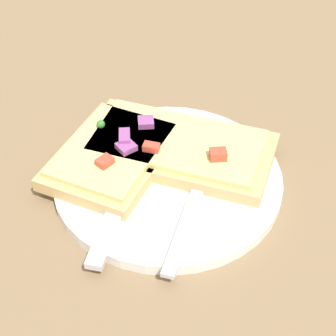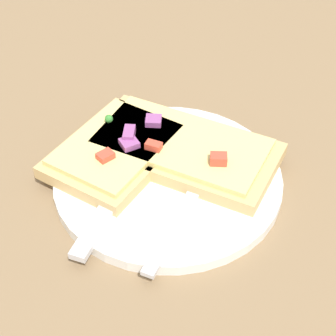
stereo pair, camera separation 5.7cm
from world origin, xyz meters
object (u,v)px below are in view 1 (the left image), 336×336
object	(u,v)px
plate	(168,179)
pizza_slice_corner	(112,154)
knife	(119,203)
fork	(198,189)
pizza_slice_main	(178,147)

from	to	relation	value
plate	pizza_slice_corner	bearing A→B (deg)	-66.02
knife	fork	bearing A→B (deg)	-63.23
knife	pizza_slice_main	distance (m)	0.09
knife	pizza_slice_main	world-z (taller)	pizza_slice_main
plate	fork	size ratio (longest dim) A/B	1.27
plate	fork	xyz separation A→B (m)	(-0.00, 0.04, 0.01)
fork	plate	bearing A→B (deg)	69.64
fork	pizza_slice_main	size ratio (longest dim) A/B	0.83
plate	knife	size ratio (longest dim) A/B	1.36
fork	pizza_slice_corner	distance (m)	0.10
plate	pizza_slice_main	distance (m)	0.04
plate	pizza_slice_corner	world-z (taller)	pizza_slice_corner
plate	pizza_slice_corner	size ratio (longest dim) A/B	1.40
plate	fork	bearing A→B (deg)	97.51
plate	fork	distance (m)	0.04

